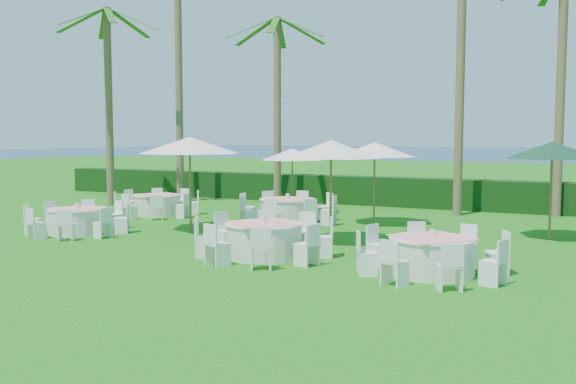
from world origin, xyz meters
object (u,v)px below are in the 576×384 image
umbrella_a (190,145)px  umbrella_b (331,149)px  banquet_table_e (288,210)px  banquet_table_d (157,204)px  umbrella_c (292,154)px  banquet_table_a (77,220)px  umbrella_d (375,150)px  umbrella_green (552,150)px  banquet_table_c (432,255)px  banquet_table_b (264,239)px

umbrella_a → umbrella_b: 4.69m
banquet_table_e → umbrella_b: size_ratio=1.18×
banquet_table_d → umbrella_c: (4.20, 2.77, 1.83)m
banquet_table_a → umbrella_d: size_ratio=1.11×
umbrella_a → umbrella_c: 5.59m
umbrella_a → umbrella_c: size_ratio=1.25×
banquet_table_a → banquet_table_e: size_ratio=0.91×
umbrella_a → umbrella_c: bearing=82.3°
umbrella_a → umbrella_c: (0.74, 5.52, -0.40)m
umbrella_d → banquet_table_a: bearing=-141.8°
banquet_table_d → umbrella_green: (13.44, 0.47, 2.12)m
banquet_table_c → umbrella_c: 11.30m
banquet_table_e → banquet_table_a: bearing=-133.3°
banquet_table_d → banquet_table_c: bearing=-25.5°
umbrella_b → umbrella_green: bearing=32.0°
banquet_table_b → banquet_table_e: (-2.22, 5.66, 0.00)m
banquet_table_e → umbrella_a: (-1.82, -3.00, 2.20)m
banquet_table_c → banquet_table_b: bearing=178.1°
banquet_table_a → banquet_table_c: bearing=-4.8°
banquet_table_c → banquet_table_e: 8.60m
banquet_table_b → umbrella_a: 5.32m
umbrella_d → umbrella_green: (5.43, -0.67, 0.04)m
banquet_table_b → banquet_table_c: bearing=-1.9°
banquet_table_c → umbrella_green: (1.82, 6.02, 2.10)m
umbrella_c → umbrella_green: umbrella_green is taller
banquet_table_d → umbrella_a: (3.46, -2.75, 2.23)m
banquet_table_b → umbrella_green: 8.62m
banquet_table_b → umbrella_green: size_ratio=1.18×
banquet_table_a → umbrella_green: 13.91m
banquet_table_e → umbrella_b: bearing=-47.1°
banquet_table_c → banquet_table_d: banquet_table_c is taller
umbrella_c → umbrella_green: size_ratio=0.89×
banquet_table_b → banquet_table_e: 6.08m
banquet_table_a → umbrella_c: umbrella_c is taller
banquet_table_c → banquet_table_e: size_ratio=0.94×
umbrella_c → umbrella_d: (3.81, -1.63, 0.24)m
banquet_table_b → umbrella_d: umbrella_d is taller
banquet_table_c → umbrella_green: bearing=73.2°
umbrella_d → umbrella_green: umbrella_green is taller
banquet_table_c → umbrella_b: umbrella_b is taller
banquet_table_b → umbrella_a: size_ratio=1.07×
banquet_table_c → umbrella_a: 8.92m
umbrella_c → umbrella_d: bearing=-23.1°
banquet_table_b → banquet_table_d: size_ratio=1.06×
banquet_table_e → umbrella_a: bearing=-121.3°
banquet_table_e → umbrella_d: (2.73, 0.89, 2.04)m
banquet_table_d → umbrella_d: bearing=8.1°
banquet_table_e → umbrella_green: umbrella_green is taller
banquet_table_c → banquet_table_d: (-11.63, 5.55, -0.02)m
umbrella_green → banquet_table_c: bearing=-106.8°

